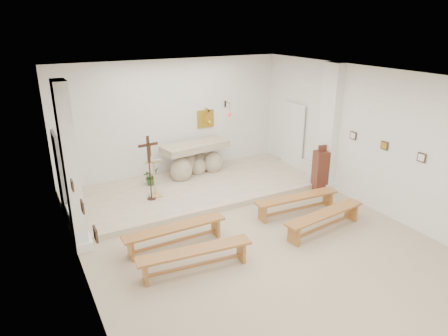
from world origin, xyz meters
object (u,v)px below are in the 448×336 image
crucifix_stand (149,163)px  donation_pedestal (320,170)px  altar (195,161)px  lectern (155,177)px  bench_left_front (175,231)px  bench_left_second (195,255)px  bench_right_second (325,217)px  bench_right_front (297,201)px

crucifix_stand → donation_pedestal: 4.70m
altar → donation_pedestal: bearing=-51.1°
lectern → bench_left_front: size_ratio=0.48×
bench_left_second → crucifix_stand: bearing=92.0°
crucifix_stand → bench_left_front: (-0.24, -2.23, -0.78)m
crucifix_stand → bench_left_front: 2.37m
crucifix_stand → bench_left_second: size_ratio=0.75×
crucifix_stand → bench_right_second: crucifix_stand is taller
bench_right_second → bench_right_front: bearing=82.9°
altar → bench_left_second: altar is taller
altar → bench_right_second: bearing=-82.9°
altar → crucifix_stand: bearing=-155.4°
bench_right_front → bench_right_second: bearing=-86.1°
lectern → bench_left_second: bearing=-90.1°
altar → bench_right_front: bearing=-78.6°
altar → bench_right_second: size_ratio=0.94×
donation_pedestal → crucifix_stand: bearing=176.1°
altar → bench_left_second: 4.82m
donation_pedestal → bench_left_front: donation_pedestal is taller
lectern → bench_left_second: (-0.39, -3.37, -0.32)m
donation_pedestal → bench_right_second: (-1.49, -1.88, -0.23)m
lectern → crucifix_stand: crucifix_stand is taller
lectern → donation_pedestal: donation_pedestal is taller
lectern → donation_pedestal: 4.57m
altar → bench_left_front: size_ratio=0.95×
lectern → bench_right_second: (2.82, -3.37, -0.32)m
altar → donation_pedestal: (2.70, -2.50, 0.03)m
bench_right_front → donation_pedestal: bearing=34.2°
altar → bench_left_second: bearing=-122.9°
bench_right_front → bench_left_second: size_ratio=1.00×
bench_left_front → bench_right_front: (3.21, 0.00, 0.00)m
lectern → bench_left_front: bearing=-92.9°
altar → lectern: lectern is taller
crucifix_stand → donation_pedestal: (4.47, -1.35, -0.55)m
lectern → bench_left_second: size_ratio=0.47×
donation_pedestal → lectern: bearing=173.9°
altar → bench_right_front: 3.59m
crucifix_stand → bench_left_front: size_ratio=0.76×
bench_left_front → bench_left_second: (0.00, -1.01, 0.00)m
crucifix_stand → bench_right_second: 4.46m
bench_right_front → bench_left_second: same height
lectern → bench_left_front: lectern is taller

